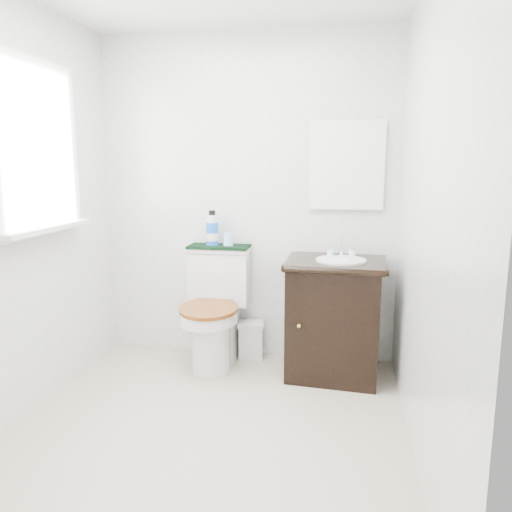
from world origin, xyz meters
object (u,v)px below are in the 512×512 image
(vanity, at_px, (335,315))
(mouthwash_bottle, at_px, (212,229))
(cup, at_px, (228,239))
(toilet, at_px, (216,315))
(trash_bin, at_px, (250,340))

(vanity, xyz_separation_m, mouthwash_bottle, (-0.92, 0.20, 0.55))
(vanity, distance_m, cup, 0.95)
(toilet, distance_m, vanity, 0.87)
(toilet, distance_m, mouthwash_bottle, 0.63)
(toilet, relative_size, mouthwash_bottle, 3.30)
(trash_bin, bearing_deg, toilet, -150.07)
(toilet, height_order, trash_bin, toilet)
(vanity, xyz_separation_m, cup, (-0.80, 0.19, 0.48))
(toilet, height_order, mouthwash_bottle, mouthwash_bottle)
(mouthwash_bottle, distance_m, cup, 0.14)
(vanity, height_order, cup, cup)
(trash_bin, xyz_separation_m, mouthwash_bottle, (-0.29, 0.00, 0.84))
(trash_bin, distance_m, cup, 0.78)
(vanity, bearing_deg, toilet, 175.93)
(trash_bin, relative_size, mouthwash_bottle, 1.11)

